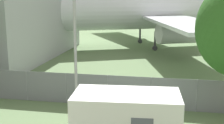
% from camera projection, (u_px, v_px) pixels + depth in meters
% --- Properties ---
extents(perimeter_fence, '(56.07, 0.07, 1.88)m').
position_uv_depth(perimeter_fence, '(66.00, 88.00, 18.80)').
color(perimeter_fence, slate).
rests_on(perimeter_fence, ground).
extents(airplane, '(44.25, 35.73, 13.89)m').
position_uv_depth(airplane, '(137.00, 10.00, 37.92)').
color(airplane, silver).
rests_on(airplane, ground).
extents(portable_cabin, '(4.55, 2.62, 2.54)m').
position_uv_depth(portable_cabin, '(126.00, 122.00, 12.97)').
color(portable_cabin, silver).
rests_on(portable_cabin, ground).
extents(light_mast, '(0.44, 0.44, 6.85)m').
position_uv_depth(light_mast, '(75.00, 36.00, 17.02)').
color(light_mast, '#99999E').
rests_on(light_mast, ground).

